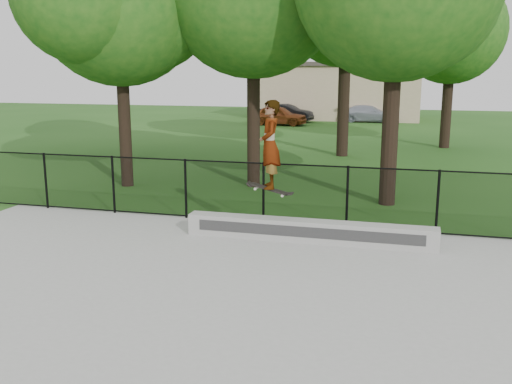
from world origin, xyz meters
TOP-DOWN VIEW (x-y plane):
  - ground at (0.00, 0.00)m, footprint 100.00×100.00m
  - concrete_slab at (0.00, 0.00)m, footprint 14.00×12.00m
  - grind_ledge at (1.32, 4.70)m, footprint 5.42×0.40m
  - car_a at (-5.39, 31.25)m, footprint 3.97×1.85m
  - car_b at (-5.39, 33.93)m, footprint 3.66×1.88m
  - car_c at (0.49, 35.18)m, footprint 3.92×1.76m
  - skater_airborne at (0.45, 4.67)m, footprint 0.82×0.80m
  - chainlink_fence at (0.00, 5.90)m, footprint 16.06×0.06m
  - distant_building at (-2.00, 38.00)m, footprint 12.40×6.40m

SIDE VIEW (x-z plane):
  - ground at x=0.00m, z-range 0.00..0.00m
  - concrete_slab at x=0.00m, z-range 0.00..0.06m
  - grind_ledge at x=1.32m, z-range 0.06..0.53m
  - car_c at x=0.49m, z-range 0.00..1.23m
  - car_b at x=-5.39m, z-range 0.00..1.27m
  - car_a at x=-5.39m, z-range 0.00..1.32m
  - chainlink_fence at x=0.00m, z-range 0.06..1.56m
  - skater_airborne at x=0.45m, z-range 1.08..3.15m
  - distant_building at x=-2.00m, z-range 0.01..4.31m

